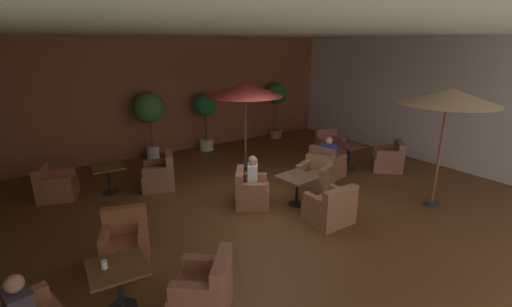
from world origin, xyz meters
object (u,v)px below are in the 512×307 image
Objects in this scene: armchair_front_right_east at (327,166)px; iced_drink_cup at (104,265)px; cafe_table_front_right at (349,151)px; potted_tree_mid_left at (149,111)px; patio_umbrella_tall_red at (245,90)px; patron_with_friend at (253,173)px; cafe_table_rear_right at (108,172)px; patio_umbrella_center_beige at (449,97)px; cafe_table_front_left at (119,276)px; patron_by_window at (329,151)px; armchair_front_right_north at (329,147)px; armchair_rear_right_east at (160,175)px; armchair_mid_center_east at (251,192)px; patron_blue_shirt at (19,305)px; armchair_front_left_east at (204,293)px; armchair_mid_center_south at (330,209)px; potted_tree_left_corner at (205,111)px; armchair_rear_right_north at (56,186)px; potted_tree_mid_right at (277,98)px; armchair_mid_center_north at (315,177)px; cafe_table_mid_center at (297,182)px; armchair_front_left_south at (126,244)px; armchair_front_right_south at (388,159)px.

iced_drink_cup is (-5.93, -1.99, 0.40)m from armchair_front_right_east.
potted_tree_mid_left is (-4.41, 3.77, 1.02)m from cafe_table_front_right.
patio_umbrella_tall_red reaches higher than patron_with_friend.
patio_umbrella_center_beige reaches higher than cafe_table_rear_right.
cafe_table_front_left is 1.13× the size of patron_by_window.
armchair_front_right_north is 7.96m from iced_drink_cup.
potted_tree_mid_left is (2.44, 6.01, 1.00)m from cafe_table_front_left.
armchair_front_right_north is at bearing -5.56° from armchair_rear_right_east.
patron_by_window reaches higher than armchair_mid_center_east.
armchair_rear_right_east is 1.36× the size of patron_with_friend.
armchair_rear_right_east is at bearing 53.82° from patron_blue_shirt.
armchair_front_right_east is at bearing -49.86° from potted_tree_mid_left.
patio_umbrella_center_beige is 6.86m from iced_drink_cup.
armchair_front_left_east is at bearing -36.67° from iced_drink_cup.
patron_with_friend is at bearing 117.23° from armchair_mid_center_south.
armchair_mid_center_south is at bearing -133.78° from patron_by_window.
armchair_mid_center_east is 2.66m from patron_by_window.
armchair_front_right_east is 1.17× the size of cafe_table_rear_right.
cafe_table_front_left is at bearing 140.93° from armchair_front_left_east.
armchair_mid_center_south is 4.11m from patio_umbrella_tall_red.
potted_tree_left_corner is 17.10× the size of iced_drink_cup.
patron_blue_shirt reaches higher than armchair_rear_right_north.
patron_by_window is (6.89, 2.28, -0.03)m from patron_blue_shirt.
armchair_mid_center_north is at bearing -116.13° from potted_tree_mid_right.
armchair_front_left_east is 3.70m from cafe_table_mid_center.
armchair_rear_right_east is (-2.16, 3.61, 0.02)m from armchair_mid_center_south.
patron_by_window is (6.14, -2.48, 0.40)m from armchair_rear_right_north.
potted_tree_mid_left is 4.72m from potted_tree_mid_right.
armchair_rear_right_east is 0.46× the size of potted_tree_mid_left.
cafe_table_mid_center is 1.03m from armchair_mid_center_south.
armchair_mid_center_south is at bearing 15.77° from armchair_front_left_east.
armchair_front_right_east is at bearing -69.79° from potted_tree_left_corner.
armchair_front_left_south is 5.48m from potted_tree_mid_left.
patron_blue_shirt is (-7.91, -2.47, 0.25)m from cafe_table_front_right.
patron_blue_shirt is (-5.11, -1.43, 0.20)m from cafe_table_mid_center.
armchair_mid_center_north is 0.38× the size of patio_umbrella_center_beige.
cafe_table_front_left is 9.44m from potted_tree_mid_right.
armchair_mid_center_north is at bearing -161.20° from cafe_table_front_right.
armchair_front_left_south is at bearing -178.25° from cafe_table_mid_center.
armchair_mid_center_east is (-2.57, -0.28, -0.02)m from armchair_front_right_east.
iced_drink_cup is (-4.18, -0.14, 0.42)m from armchair_mid_center_south.
armchair_mid_center_east reaches higher than cafe_table_front_right.
cafe_table_front_right is 1.09m from armchair_front_right_north.
cafe_table_rear_right is at bearing 171.98° from armchair_front_right_north.
cafe_table_front_right is at bearing 10.11° from armchair_front_left_south.
potted_tree_mid_right is (6.38, 1.90, 0.98)m from cafe_table_rear_right.
armchair_rear_right_north is at bearing 102.75° from armchair_front_left_east.
cafe_table_front_left is at bearing -160.57° from armchair_front_right_east.
patron_by_window is at bearing 6.82° from patron_with_friend.
cafe_table_front_left is 7.77m from armchair_front_right_south.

